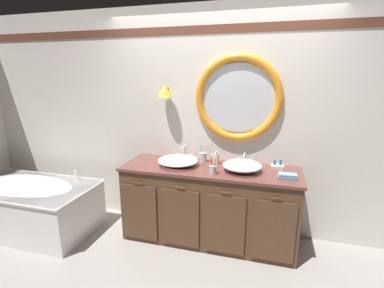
# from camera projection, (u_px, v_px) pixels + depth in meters

# --- Properties ---
(ground_plane) EXTENTS (14.00, 14.00, 0.00)m
(ground_plane) POSITION_uv_depth(u_px,v_px,m) (203.00, 250.00, 3.03)
(ground_plane) COLOR gray
(back_wall_assembly) EXTENTS (6.40, 0.26, 2.60)m
(back_wall_assembly) POSITION_uv_depth(u_px,v_px,m) (217.00, 121.00, 3.24)
(back_wall_assembly) COLOR silver
(back_wall_assembly) RESTS_ON ground_plane
(vanity_counter) EXTENTS (1.93, 0.65, 0.86)m
(vanity_counter) POSITION_uv_depth(u_px,v_px,m) (209.00, 204.00, 3.15)
(vanity_counter) COLOR brown
(vanity_counter) RESTS_ON ground_plane
(bathtub) EXTENTS (1.63, 0.85, 0.67)m
(bathtub) POSITION_uv_depth(u_px,v_px,m) (28.00, 202.00, 3.39)
(bathtub) COLOR white
(bathtub) RESTS_ON ground_plane
(sink_basin_left) EXTENTS (0.45, 0.45, 0.11)m
(sink_basin_left) POSITION_uv_depth(u_px,v_px,m) (178.00, 161.00, 3.10)
(sink_basin_left) COLOR white
(sink_basin_left) RESTS_ON vanity_counter
(sink_basin_right) EXTENTS (0.41, 0.41, 0.12)m
(sink_basin_right) POSITION_uv_depth(u_px,v_px,m) (242.00, 166.00, 2.91)
(sink_basin_right) COLOR white
(sink_basin_right) RESTS_ON vanity_counter
(faucet_set_left) EXTENTS (0.23, 0.15, 0.17)m
(faucet_set_left) POSITION_uv_depth(u_px,v_px,m) (185.00, 154.00, 3.32)
(faucet_set_left) COLOR silver
(faucet_set_left) RESTS_ON vanity_counter
(faucet_set_right) EXTENTS (0.20, 0.15, 0.13)m
(faucet_set_right) POSITION_uv_depth(u_px,v_px,m) (244.00, 160.00, 3.14)
(faucet_set_right) COLOR silver
(faucet_set_right) RESTS_ON vanity_counter
(toothbrush_holder_left) EXTENTS (0.09, 0.09, 0.22)m
(toothbrush_holder_left) POSITION_uv_depth(u_px,v_px,m) (203.00, 157.00, 3.23)
(toothbrush_holder_left) COLOR silver
(toothbrush_holder_left) RESTS_ON vanity_counter
(toothbrush_holder_right) EXTENTS (0.08, 0.08, 0.21)m
(toothbrush_holder_right) POSITION_uv_depth(u_px,v_px,m) (213.00, 169.00, 2.84)
(toothbrush_holder_right) COLOR silver
(toothbrush_holder_right) RESTS_ON vanity_counter
(soap_dispenser) EXTENTS (0.06, 0.07, 0.16)m
(soap_dispenser) POSITION_uv_depth(u_px,v_px,m) (217.00, 158.00, 3.15)
(soap_dispenser) COLOR #EFE5C6
(soap_dispenser) RESTS_ON vanity_counter
(folded_hand_towel) EXTENTS (0.19, 0.11, 0.05)m
(folded_hand_towel) POSITION_uv_depth(u_px,v_px,m) (288.00, 176.00, 2.72)
(folded_hand_towel) COLOR #7593A8
(folded_hand_towel) RESTS_ON vanity_counter
(toiletry_basket) EXTENTS (0.13, 0.09, 0.11)m
(toiletry_basket) POSITION_uv_depth(u_px,v_px,m) (277.00, 166.00, 2.99)
(toiletry_basket) COLOR beige
(toiletry_basket) RESTS_ON vanity_counter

